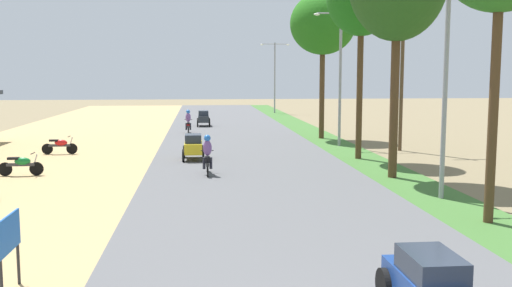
{
  "coord_description": "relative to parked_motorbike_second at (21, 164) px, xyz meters",
  "views": [
    {
      "loc": [
        -2.23,
        -7.32,
        4.19
      ],
      "look_at": [
        0.15,
        17.04,
        1.25
      ],
      "focal_mm": 40.72,
      "sensor_mm": 36.0,
      "label": 1
    }
  ],
  "objects": [
    {
      "name": "car_hatchback_charcoal",
      "position": [
        7.57,
        21.92,
        0.19
      ],
      "size": [
        1.04,
        2.0,
        1.23
      ],
      "color": "#282D33",
      "rests_on": "road_strip"
    },
    {
      "name": "streetlamp_mid",
      "position": [
        15.29,
        8.53,
        3.94
      ],
      "size": [
        3.16,
        0.2,
        7.69
      ],
      "color": "gray",
      "rests_on": "median_strip"
    },
    {
      "name": "streetlamp_near",
      "position": [
        15.29,
        -5.79,
        3.75
      ],
      "size": [
        3.16,
        0.2,
        7.31
      ],
      "color": "gray",
      "rests_on": "median_strip"
    },
    {
      "name": "median_tree_fourth",
      "position": [
        15.1,
        12.56,
        6.77
      ],
      "size": [
        4.16,
        4.16,
        9.27
      ],
      "color": "#4C351E",
      "rests_on": "median_strip"
    },
    {
      "name": "streetlamp_far",
      "position": [
        15.29,
        37.52,
        3.82
      ],
      "size": [
        3.16,
        0.2,
        7.44
      ],
      "color": "gray",
      "rests_on": "median_strip"
    },
    {
      "name": "utility_pole_near",
      "position": [
        18.22,
        6.57,
        4.46
      ],
      "size": [
        1.8,
        0.2,
        9.65
      ],
      "color": "brown",
      "rests_on": "ground"
    },
    {
      "name": "parked_motorbike_second",
      "position": [
        0.0,
        0.0,
        0.0
      ],
      "size": [
        1.8,
        0.54,
        0.94
      ],
      "color": "black",
      "rests_on": "dirt_shoulder"
    },
    {
      "name": "motorbike_ahead_second",
      "position": [
        6.47,
        16.31,
        0.3
      ],
      "size": [
        0.54,
        1.8,
        1.66
      ],
      "color": "black",
      "rests_on": "road_strip"
    },
    {
      "name": "street_signboard",
      "position": [
        3.67,
        -13.21,
        0.55
      ],
      "size": [
        0.06,
        1.3,
        1.5
      ],
      "color": "#262628",
      "rests_on": "dirt_shoulder"
    },
    {
      "name": "car_hatchback_yellow",
      "position": [
        6.95,
        3.75,
        0.19
      ],
      "size": [
        1.04,
        2.0,
        1.23
      ],
      "color": "gold",
      "rests_on": "road_strip"
    },
    {
      "name": "motorbike_foreground_rider",
      "position": [
        7.56,
        -0.57,
        0.3
      ],
      "size": [
        0.54,
        1.8,
        1.66
      ],
      "color": "black",
      "rests_on": "road_strip"
    },
    {
      "name": "car_sedan_blue",
      "position": [
        11.02,
        -15.22,
        0.19
      ],
      "size": [
        1.1,
        2.26,
        1.19
      ],
      "color": "navy",
      "rests_on": "road_strip"
    },
    {
      "name": "parked_motorbike_third",
      "position": [
        0.05,
        6.44,
        0.0
      ],
      "size": [
        1.8,
        0.54,
        0.94
      ],
      "color": "black",
      "rests_on": "dirt_shoulder"
    }
  ]
}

